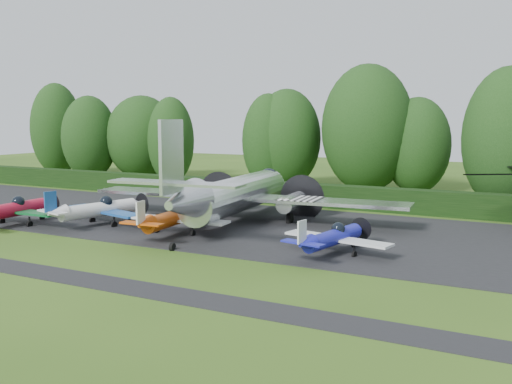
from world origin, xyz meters
The scene contains 18 objects.
ground centered at (0.00, 0.00, 0.00)m, with size 160.00×160.00×0.00m, color #2B4B15.
apron centered at (0.00, 10.00, 0.00)m, with size 70.00×18.00×0.01m, color black.
taxiway_verge centered at (0.00, -6.00, 0.00)m, with size 70.00×2.00×0.00m, color black.
hedgerow centered at (0.00, 21.00, 0.00)m, with size 90.00×1.60×2.00m, color black.
transport_plane centered at (2.26, 10.22, 2.25)m, with size 25.18×19.31×8.07m.
light_plane_red centered at (-11.83, 2.04, 1.22)m, with size 7.65×8.04×2.94m.
light_plane_white centered at (-6.29, 5.09, 1.23)m, with size 7.68×8.08×2.95m.
light_plane_orange centered at (0.57, 4.60, 1.21)m, with size 7.55×7.93×2.90m.
light_plane_blue centered at (12.03, 4.31, 1.06)m, with size 6.63×6.97×2.55m.
tree_0 centered at (19.63, 26.54, 6.10)m, with size 7.52×7.52×12.22m.
tree_3 centered at (10.63, 33.88, 4.99)m, with size 6.91×6.91×10.00m.
tree_4 centered at (5.66, 32.67, 6.72)m, with size 9.59×9.59×13.46m.
tree_5 centered at (-17.28, 29.55, 5.14)m, with size 5.53×5.53×10.32m.
tree_6 centered at (-3.47, 32.41, 5.52)m, with size 7.67×7.67×11.07m.
tree_7 centered at (-23.66, 32.18, 5.33)m, with size 9.11×9.11×10.67m.
tree_8 centered at (-29.51, 28.97, 5.31)m, with size 6.98×6.98×10.65m.
tree_9 centered at (-37.36, 31.06, 6.26)m, with size 6.93×6.93×12.55m.
tree_11 centered at (-5.21, 31.21, 5.26)m, with size 5.85×5.85×10.56m.
Camera 1 is at (22.71, -26.32, 7.92)m, focal length 40.00 mm.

